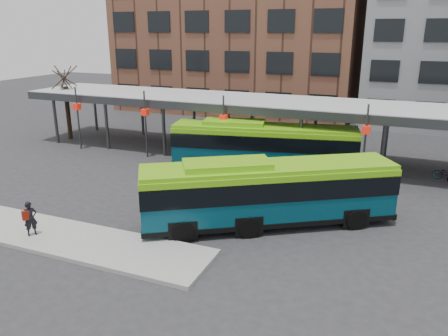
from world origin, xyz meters
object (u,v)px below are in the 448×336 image
Objects in this scene: tree at (68,110)px; bus_front at (267,191)px; bus_rear at (263,145)px; pedestrian at (30,218)px.

bus_front is (20.42, -10.08, -0.74)m from tree.
bus_rear is 14.90m from pedestrian.
tree is 22.78m from bus_front.
bus_rear reaches higher than pedestrian.
bus_front is at bearing -26.27° from tree.
bus_rear is at bearing -6.53° from tree.
bus_front reaches higher than pedestrian.
pedestrian is at bearing -127.10° from bus_rear.
bus_rear is (-2.74, 8.05, 0.01)m from bus_front.
tree reaches higher than bus_rear.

